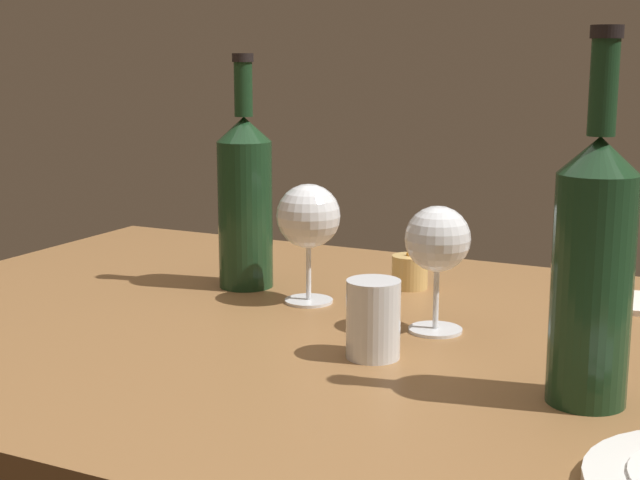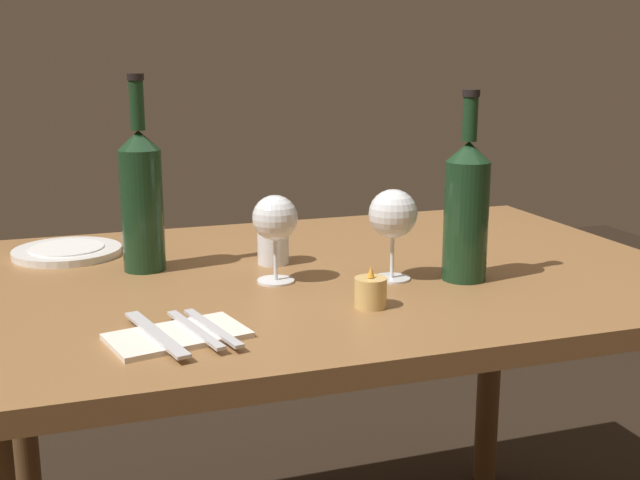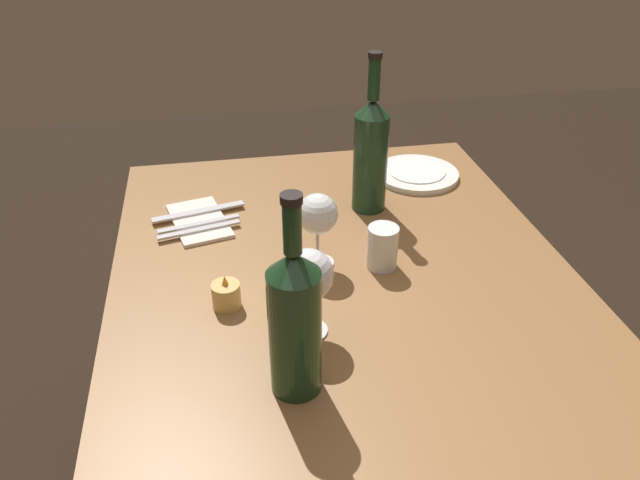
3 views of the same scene
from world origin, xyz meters
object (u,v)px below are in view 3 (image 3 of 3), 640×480
Objects in this scene: wine_bottle at (295,320)px; fork_outer at (199,230)px; wine_glass_right at (308,276)px; wine_glass_left at (317,216)px; table_knife at (199,212)px; water_tumbler at (382,249)px; wine_bottle_second at (371,153)px; dinner_plate at (416,174)px; folded_napkin at (199,221)px; fork_inner at (199,224)px; votive_candle at (226,296)px.

wine_bottle is 1.87× the size of fork_outer.
wine_glass_right is 0.91× the size of fork_outer.
wine_bottle is (-0.32, 0.09, 0.02)m from wine_glass_left.
water_tumbler is at bearing -127.15° from table_knife.
wine_bottle_second is 2.01× the size of fork_outer.
dinner_plate is at bearing -49.97° from wine_bottle_second.
folded_napkin is at bearing 89.94° from wine_bottle_second.
fork_outer is at bearing 97.30° from wine_bottle_second.
wine_glass_left is 0.87× the size of fork_outer.
wine_bottle_second reaches higher than table_knife.
fork_inner is (-0.03, 0.00, 0.01)m from folded_napkin.
fork_outer is at bearing 180.00° from folded_napkin.
wine_bottle_second is at bearing -47.57° from votive_candle.
water_tumbler is at bearing 152.68° from dinner_plate.
fork_inner is at bearing 180.00° from table_knife.
fork_outer is at bearing 26.59° from wine_glass_right.
fork_outer is at bearing 108.58° from dinner_plate.
votive_candle is at bearing 54.51° from wine_glass_right.
wine_glass_right is at bearing -153.41° from fork_outer.
wine_bottle reaches higher than table_knife.
folded_napkin is 1.00× the size of table_knife.
water_tumbler is at bearing -103.61° from wine_glass_left.
water_tumbler reaches higher than fork_outer.
folded_napkin is at bearing 56.06° from water_tumbler.
wine_bottle is 0.59m from table_knife.
wine_glass_right is 0.19m from votive_candle.
wine_glass_right is at bearing 153.00° from wine_bottle_second.
fork_outer is at bearing 16.28° from wine_bottle.
wine_glass_right is at bearing -17.81° from wine_bottle.
dinner_plate reaches higher than fork_inner.
wine_bottle reaches higher than folded_napkin.
wine_glass_right is 0.41m from fork_outer.
wine_bottle is 0.37m from water_tumbler.
dinner_plate is 0.56m from table_knife.
fork_inner is 0.02m from fork_outer.
wine_glass_left is 2.31× the size of votive_candle.
wine_glass_left is at bearing -15.72° from wine_bottle.
wine_bottle is 0.51m from fork_outer.
water_tumbler is 1.32× the size of votive_candle.
votive_candle is at bearing 103.50° from water_tumbler.
fork_inner is at bearing 93.64° from wine_bottle_second.
dinner_plate is at bearing -76.25° from folded_napkin.
wine_bottle is (-0.12, 0.04, 0.01)m from wine_glass_right.
fork_outer is at bearing 180.00° from table_knife.
water_tumbler reaches higher than folded_napkin.
water_tumbler is (0.17, -0.18, -0.08)m from wine_glass_right.
table_knife is at bearing 0.00° from folded_napkin.
fork_inner is at bearing 51.48° from wine_glass_left.
wine_glass_left is 0.47× the size of wine_bottle.
dinner_plate is 1.01× the size of table_knife.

